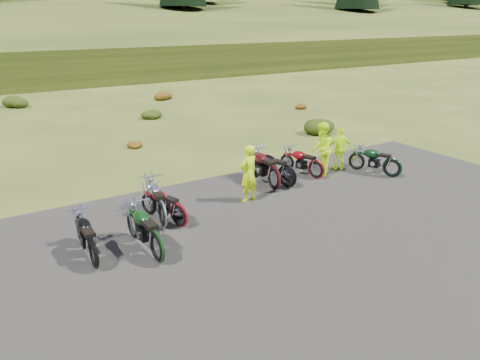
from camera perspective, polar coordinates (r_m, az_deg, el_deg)
ground at (r=13.09m, az=2.53°, el=-5.16°), size 300.00×300.00×0.00m
gravel_pad at (r=11.67m, az=8.12°, el=-8.62°), size 20.00×12.00×0.04m
hill_slope at (r=60.42m, az=-25.88°, el=12.53°), size 300.00×45.97×9.37m
shrub_3 at (r=32.27m, az=-25.56°, el=8.79°), size 1.56×1.56×0.92m
shrub_4 at (r=20.70m, az=-12.90°, el=4.42°), size 0.77×0.77×0.45m
shrub_5 at (r=26.50m, az=-10.84°, el=8.01°), size 1.03×1.03×0.61m
shrub_6 at (r=32.38m, az=-9.50°, el=10.31°), size 1.30×1.30×0.77m
shrub_7 at (r=23.16m, az=9.75°, el=6.83°), size 1.56×1.56×0.92m
shrub_8 at (r=29.01m, az=7.16°, el=9.04°), size 0.77×0.77×0.45m
motorcycle_0 at (r=11.33m, az=-17.20°, el=-10.27°), size 0.74×2.05×1.06m
motorcycle_1 at (r=12.87m, az=-7.36°, el=-5.76°), size 1.19×2.02×1.00m
motorcycle_2 at (r=11.25m, az=-9.94°, el=-9.88°), size 0.80×2.20×1.14m
motorcycle_3 at (r=12.93m, az=-9.30°, el=-5.73°), size 1.02×2.20×1.11m
motorcycle_4 at (r=15.41m, az=4.13°, el=-1.26°), size 0.97×2.34×1.20m
motorcycle_5 at (r=15.65m, az=5.70°, el=-0.99°), size 1.27×2.29×1.14m
motorcycle_6 at (r=16.63m, az=9.21°, el=0.11°), size 1.12×2.01×1.00m
motorcycle_7 at (r=17.39m, az=17.93°, el=0.26°), size 1.34×2.10×1.04m
person_middle at (r=14.16m, az=1.05°, el=0.70°), size 0.72×0.55×1.78m
person_right_a at (r=16.74m, az=9.88°, el=3.64°), size 1.17×1.16×1.91m
person_right_b at (r=17.55m, az=12.12°, el=3.68°), size 0.99×0.80×1.58m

